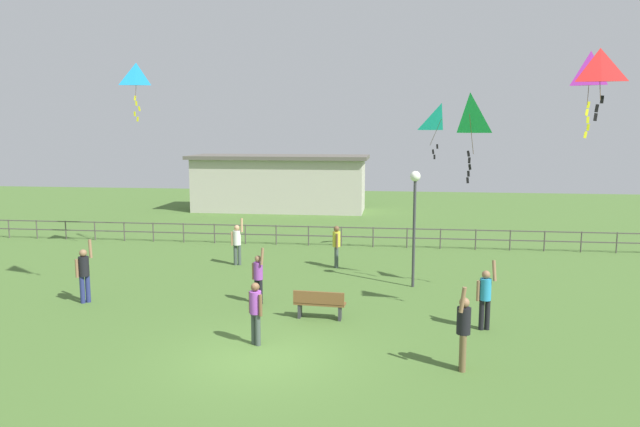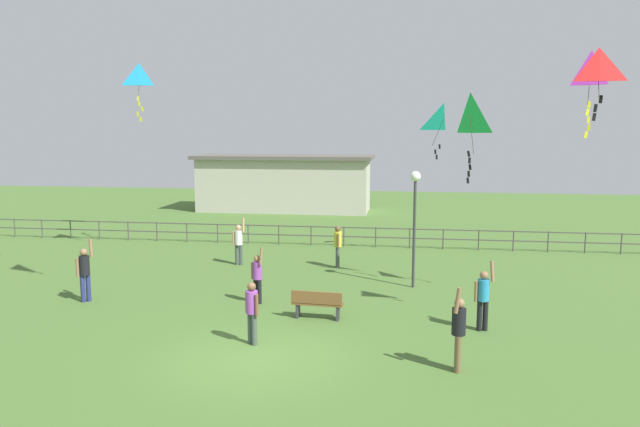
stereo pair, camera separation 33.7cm
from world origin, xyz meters
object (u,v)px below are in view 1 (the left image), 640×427
kite_4 (590,74)px  kite_6 (137,78)px  person_5 (485,295)px  person_0 (256,309)px  kite_0 (469,117)px  person_2 (336,244)px  park_bench (319,303)px  kite_3 (441,120)px  person_6 (463,328)px  kite_2 (599,68)px  lamppost (415,202)px  person_1 (84,271)px  person_4 (258,275)px  person_3 (237,242)px

kite_4 → kite_6: kite_6 is taller
person_5 → person_0: bearing=-162.1°
kite_0 → person_2: bearing=145.0°
park_bench → kite_3: bearing=65.6°
person_6 → kite_4: size_ratio=0.80×
kite_2 → kite_4: size_ratio=0.71×
person_5 → kite_0: kite_0 is taller
kite_4 → kite_6: bearing=161.6°
person_5 → person_6: 3.05m
kite_0 → kite_2: bearing=-54.4°
person_5 → kite_4: (3.18, 2.65, 6.14)m
lamppost → person_1: bearing=-162.5°
person_0 → person_4: (-0.77, 3.54, -0.02)m
person_1 → kite_3: (11.61, 8.11, 4.87)m
kite_0 → kite_3: (-0.50, 5.49, 0.00)m
person_1 → kite_3: size_ratio=0.90×
lamppost → kite_3: 5.74m
lamppost → park_bench: bearing=-125.3°
person_1 → kite_0: size_ratio=0.70×
kite_0 → kite_3: bearing=95.2°
person_1 → person_5: (12.27, -1.01, -0.04)m
lamppost → person_3: (-7.03, 2.49, -2.02)m
person_0 → person_2: size_ratio=0.96×
lamppost → kite_6: kite_6 is taller
person_0 → person_2: (1.19, 8.80, 0.03)m
person_4 → kite_2: (9.30, -1.76, 6.09)m
person_0 → kite_6: kite_6 is taller
kite_2 → kite_6: size_ratio=0.74×
person_4 → person_6: person_6 is taller
kite_2 → kite_3: (-3.20, 9.27, -1.12)m
lamppost → person_5: 5.09m
person_3 → person_4: 5.59m
person_4 → kite_6: bearing=135.7°
person_0 → kite_4: kite_4 is taller
person_4 → kite_4: size_ratio=0.72×
kite_0 → person_3: bearing=160.0°
lamppost → person_0: lamppost is taller
person_0 → kite_6: size_ratio=0.67×
kite_4 → person_1: bearing=-173.9°
lamppost → kite_6: bearing=161.5°
person_0 → person_3: bearing=108.2°
person_2 → person_0: bearing=-97.7°
person_2 → person_4: (-1.95, -5.26, -0.05)m
person_0 → kite_2: (8.53, 1.78, 6.07)m
person_1 → person_4: bearing=6.2°
person_4 → kite_2: size_ratio=1.02×
person_4 → kite_0: bearing=17.0°
person_6 → person_4: bearing=142.3°
park_bench → person_3: bearing=123.2°
person_6 → kite_4: 9.22m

